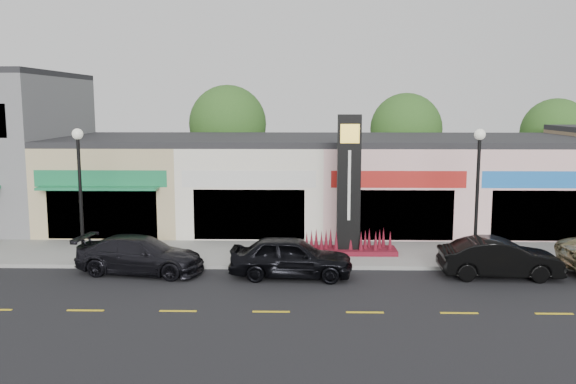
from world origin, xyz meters
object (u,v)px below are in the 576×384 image
car_dark_sedan (140,255)px  car_black_sedan (291,257)px  pylon_sign (348,205)px  lamp_east_near (478,183)px  car_black_conv (500,258)px  lamp_west_near (80,182)px

car_dark_sedan → car_black_sedan: bearing=-85.3°
pylon_sign → car_dark_sedan: (-8.35, -2.79, -1.55)m
lamp_east_near → car_black_sedan: 8.04m
pylon_sign → lamp_east_near: bearing=-18.7°
car_black_conv → lamp_east_near: bearing=23.6°
pylon_sign → car_dark_sedan: 8.93m
pylon_sign → car_dark_sedan: bearing=-161.5°
car_black_sedan → pylon_sign: bearing=-33.5°
lamp_west_near → pylon_sign: (11.00, 1.70, -1.20)m
lamp_east_near → lamp_west_near: bearing=180.0°
car_dark_sedan → lamp_east_near: bearing=-76.2°
lamp_east_near → car_black_conv: (0.55, -1.40, -2.73)m
car_black_sedan → car_black_conv: car_black_sedan is taller
car_black_sedan → car_black_conv: bearing=-85.7°
lamp_west_near → car_black_conv: 16.84m
car_black_conv → lamp_west_near: bearing=87.2°
lamp_west_near → pylon_sign: pylon_sign is taller
lamp_east_near → car_dark_sedan: bearing=-175.3°
lamp_east_near → car_black_sedan: lamp_east_near is taller
lamp_west_near → pylon_sign: bearing=8.8°
lamp_west_near → lamp_east_near: bearing=0.0°
lamp_west_near → car_black_sedan: 9.12m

